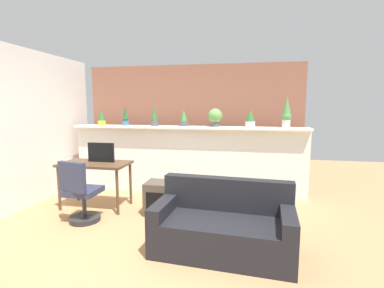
{
  "coord_description": "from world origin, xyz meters",
  "views": [
    {
      "loc": [
        1.11,
        -3.17,
        1.66
      ],
      "look_at": [
        0.29,
        1.08,
        1.08
      ],
      "focal_mm": 26.26,
      "sensor_mm": 36.0,
      "label": 1
    }
  ],
  "objects_px": {
    "couch": "(223,227)",
    "potted_plant_3": "(184,119)",
    "potted_plant_0": "(102,118)",
    "potted_plant_4": "(215,117)",
    "potted_plant_6": "(287,113)",
    "office_chair": "(81,196)",
    "tv_monitor": "(101,152)",
    "side_cube_shelf": "(159,198)",
    "potted_plant_2": "(154,117)",
    "potted_plant_1": "(125,117)",
    "desk": "(95,168)",
    "potted_plant_5": "(250,119)"
  },
  "relations": [
    {
      "from": "potted_plant_0",
      "to": "potted_plant_6",
      "type": "bearing_deg",
      "value": -0.3
    },
    {
      "from": "potted_plant_0",
      "to": "potted_plant_4",
      "type": "bearing_deg",
      "value": 0.38
    },
    {
      "from": "potted_plant_3",
      "to": "side_cube_shelf",
      "type": "height_order",
      "value": "potted_plant_3"
    },
    {
      "from": "tv_monitor",
      "to": "desk",
      "type": "bearing_deg",
      "value": -133.07
    },
    {
      "from": "potted_plant_1",
      "to": "desk",
      "type": "distance_m",
      "value": 1.3
    },
    {
      "from": "potted_plant_1",
      "to": "potted_plant_2",
      "type": "xyz_separation_m",
      "value": [
        0.59,
        0.0,
        0.0
      ]
    },
    {
      "from": "potted_plant_6",
      "to": "office_chair",
      "type": "relative_size",
      "value": 0.6
    },
    {
      "from": "potted_plant_0",
      "to": "couch",
      "type": "relative_size",
      "value": 0.19
    },
    {
      "from": "potted_plant_5",
      "to": "tv_monitor",
      "type": "xyz_separation_m",
      "value": [
        -2.4,
        -0.97,
        -0.53
      ]
    },
    {
      "from": "office_chair",
      "to": "potted_plant_4",
      "type": "bearing_deg",
      "value": 43.96
    },
    {
      "from": "potted_plant_6",
      "to": "desk",
      "type": "height_order",
      "value": "potted_plant_6"
    },
    {
      "from": "potted_plant_0",
      "to": "potted_plant_5",
      "type": "height_order",
      "value": "potted_plant_5"
    },
    {
      "from": "potted_plant_5",
      "to": "couch",
      "type": "xyz_separation_m",
      "value": [
        -0.3,
        -2.08,
        -1.16
      ]
    },
    {
      "from": "potted_plant_0",
      "to": "couch",
      "type": "height_order",
      "value": "potted_plant_0"
    },
    {
      "from": "desk",
      "to": "office_chair",
      "type": "distance_m",
      "value": 0.69
    },
    {
      "from": "tv_monitor",
      "to": "side_cube_shelf",
      "type": "distance_m",
      "value": 1.23
    },
    {
      "from": "potted_plant_1",
      "to": "desk",
      "type": "bearing_deg",
      "value": -94.96
    },
    {
      "from": "tv_monitor",
      "to": "couch",
      "type": "height_order",
      "value": "tv_monitor"
    },
    {
      "from": "tv_monitor",
      "to": "couch",
      "type": "relative_size",
      "value": 0.28
    },
    {
      "from": "potted_plant_3",
      "to": "tv_monitor",
      "type": "xyz_separation_m",
      "value": [
        -1.18,
        -0.97,
        -0.52
      ]
    },
    {
      "from": "tv_monitor",
      "to": "potted_plant_0",
      "type": "bearing_deg",
      "value": 117.13
    },
    {
      "from": "potted_plant_4",
      "to": "couch",
      "type": "relative_size",
      "value": 0.21
    },
    {
      "from": "potted_plant_1",
      "to": "side_cube_shelf",
      "type": "relative_size",
      "value": 0.78
    },
    {
      "from": "potted_plant_1",
      "to": "desk",
      "type": "height_order",
      "value": "potted_plant_1"
    },
    {
      "from": "potted_plant_1",
      "to": "potted_plant_3",
      "type": "height_order",
      "value": "potted_plant_1"
    },
    {
      "from": "potted_plant_0",
      "to": "potted_plant_4",
      "type": "distance_m",
      "value": 2.26
    },
    {
      "from": "potted_plant_0",
      "to": "side_cube_shelf",
      "type": "bearing_deg",
      "value": -35.93
    },
    {
      "from": "potted_plant_2",
      "to": "potted_plant_5",
      "type": "bearing_deg",
      "value": 0.35
    },
    {
      "from": "potted_plant_6",
      "to": "office_chair",
      "type": "distance_m",
      "value": 3.59
    },
    {
      "from": "couch",
      "to": "side_cube_shelf",
      "type": "bearing_deg",
      "value": 138.26
    },
    {
      "from": "potted_plant_6",
      "to": "side_cube_shelf",
      "type": "relative_size",
      "value": 1.1
    },
    {
      "from": "potted_plant_2",
      "to": "potted_plant_4",
      "type": "relative_size",
      "value": 1.17
    },
    {
      "from": "potted_plant_1",
      "to": "couch",
      "type": "xyz_separation_m",
      "value": [
        2.09,
        -2.06,
        -1.17
      ]
    },
    {
      "from": "couch",
      "to": "potted_plant_3",
      "type": "bearing_deg",
      "value": 113.97
    },
    {
      "from": "potted_plant_2",
      "to": "potted_plant_3",
      "type": "height_order",
      "value": "potted_plant_2"
    },
    {
      "from": "potted_plant_0",
      "to": "potted_plant_2",
      "type": "xyz_separation_m",
      "value": [
        1.1,
        0.0,
        0.02
      ]
    },
    {
      "from": "side_cube_shelf",
      "to": "potted_plant_2",
      "type": "bearing_deg",
      "value": 110.89
    },
    {
      "from": "side_cube_shelf",
      "to": "couch",
      "type": "relative_size",
      "value": 0.31
    },
    {
      "from": "side_cube_shelf",
      "to": "potted_plant_5",
      "type": "bearing_deg",
      "value": 39.04
    },
    {
      "from": "potted_plant_6",
      "to": "couch",
      "type": "xyz_separation_m",
      "value": [
        -0.91,
        -2.04,
        -1.26
      ]
    },
    {
      "from": "potted_plant_4",
      "to": "side_cube_shelf",
      "type": "xyz_separation_m",
      "value": [
        -0.74,
        -1.11,
        -1.22
      ]
    },
    {
      "from": "potted_plant_2",
      "to": "office_chair",
      "type": "height_order",
      "value": "potted_plant_2"
    },
    {
      "from": "potted_plant_0",
      "to": "office_chair",
      "type": "height_order",
      "value": "potted_plant_0"
    },
    {
      "from": "potted_plant_0",
      "to": "office_chair",
      "type": "bearing_deg",
      "value": -72.16
    },
    {
      "from": "potted_plant_3",
      "to": "office_chair",
      "type": "distance_m",
      "value": 2.27
    },
    {
      "from": "potted_plant_3",
      "to": "potted_plant_6",
      "type": "distance_m",
      "value": 1.84
    },
    {
      "from": "potted_plant_4",
      "to": "side_cube_shelf",
      "type": "relative_size",
      "value": 0.67
    },
    {
      "from": "potted_plant_4",
      "to": "potted_plant_6",
      "type": "relative_size",
      "value": 0.61
    },
    {
      "from": "potted_plant_2",
      "to": "desk",
      "type": "xyz_separation_m",
      "value": [
        -0.68,
        -1.04,
        -0.79
      ]
    },
    {
      "from": "potted_plant_6",
      "to": "potted_plant_4",
      "type": "bearing_deg",
      "value": 178.46
    }
  ]
}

